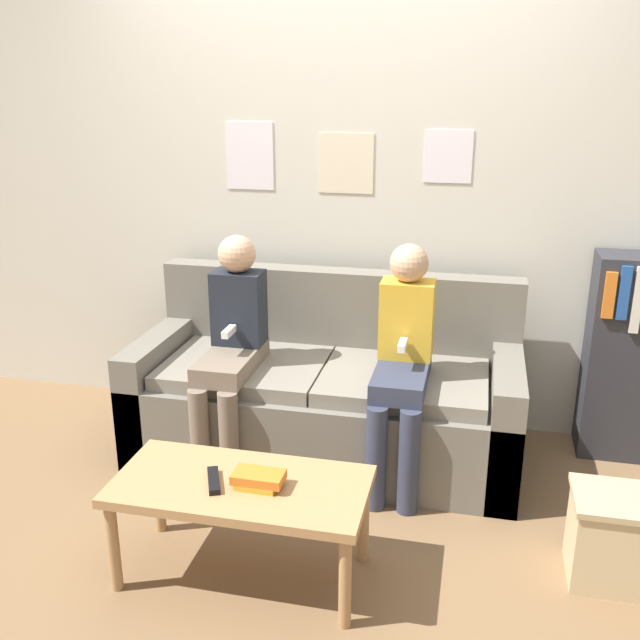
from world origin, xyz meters
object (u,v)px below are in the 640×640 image
at_px(person_left, 232,341).
at_px(storage_box, 621,538).
at_px(couch, 326,397).
at_px(person_right, 403,355).
at_px(coffee_table, 241,493).
at_px(tv_remote, 214,481).
at_px(bookshelf, 630,357).

height_order(person_left, storage_box, person_left).
xyz_separation_m(couch, storage_box, (1.27, -0.73, -0.12)).
bearing_deg(person_right, storage_box, -31.37).
relative_size(person_right, storage_box, 2.94).
relative_size(couch, storage_box, 4.97).
height_order(coffee_table, person_left, person_left).
xyz_separation_m(coffee_table, storage_box, (1.37, 0.28, -0.17)).
bearing_deg(person_left, coffee_table, -68.90).
xyz_separation_m(couch, person_right, (0.39, -0.19, 0.33)).
bearing_deg(person_right, tv_remote, -124.30).
height_order(person_left, bookshelf, person_left).
height_order(tv_remote, storage_box, tv_remote).
distance_m(person_left, tv_remote, 0.91).
xyz_separation_m(tv_remote, storage_box, (1.46, 0.31, -0.23)).
bearing_deg(couch, storage_box, -29.75).
distance_m(couch, coffee_table, 1.02).
bearing_deg(person_right, couch, 154.13).
height_order(coffee_table, bookshelf, bookshelf).
xyz_separation_m(person_right, storage_box, (0.88, -0.54, -0.44)).
bearing_deg(storage_box, person_left, 162.27).
bearing_deg(person_left, storage_box, -17.73).
bearing_deg(person_left, tv_remote, -75.15).
distance_m(couch, tv_remote, 1.06).
height_order(tv_remote, bookshelf, bookshelf).
distance_m(coffee_table, bookshelf, 2.03).
bearing_deg(person_right, bookshelf, 25.41).
xyz_separation_m(person_left, bookshelf, (1.85, 0.50, -0.11)).
bearing_deg(person_left, couch, 24.35).
height_order(person_right, storage_box, person_right).
height_order(couch, person_left, person_left).
bearing_deg(tv_remote, bookshelf, 15.91).
distance_m(couch, storage_box, 1.47).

